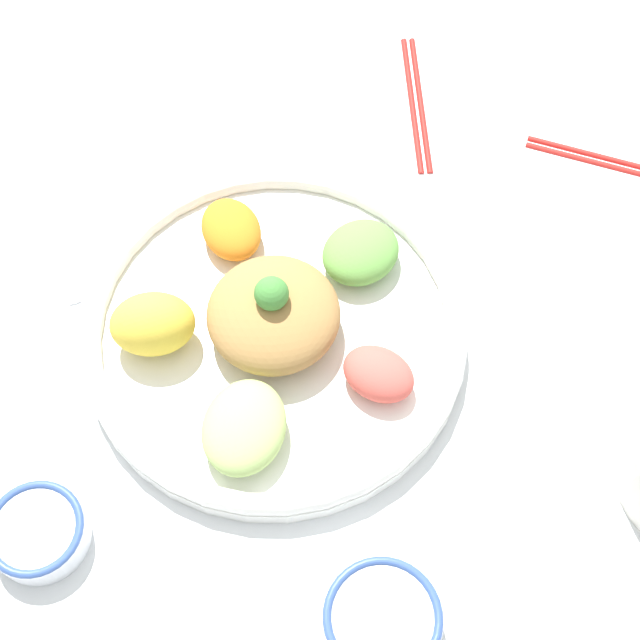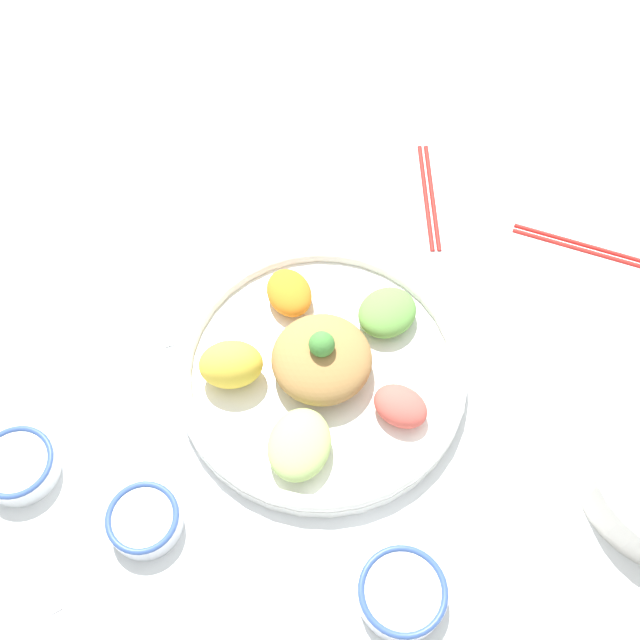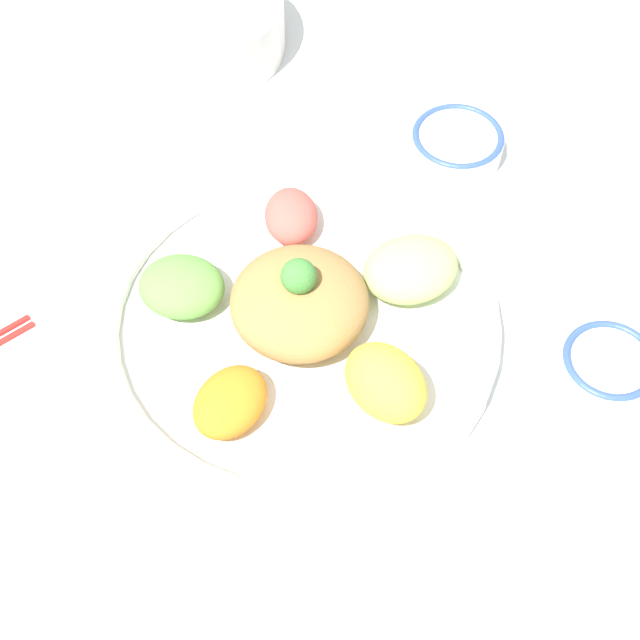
{
  "view_description": "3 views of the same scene",
  "coord_description": "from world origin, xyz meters",
  "px_view_note": "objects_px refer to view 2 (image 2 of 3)",
  "views": [
    {
      "loc": [
        -0.39,
        -0.02,
        0.79
      ],
      "look_at": [
        0.01,
        -0.05,
        0.07
      ],
      "focal_mm": 50.0,
      "sensor_mm": 36.0,
      "label": 1
    },
    {
      "loc": [
        -0.41,
        0.01,
        0.89
      ],
      "look_at": [
        0.06,
        -0.01,
        0.09
      ],
      "focal_mm": 42.0,
      "sensor_mm": 36.0,
      "label": 2
    },
    {
      "loc": [
        0.32,
        0.37,
        0.71
      ],
      "look_at": [
        0.02,
        0.01,
        0.04
      ],
      "focal_mm": 50.0,
      "sensor_mm": 36.0,
      "label": 3
    }
  ],
  "objects_px": {
    "salad_platter": "(320,368)",
    "sauce_bowl_dark": "(402,593)",
    "serving_spoon_main": "(158,299)",
    "sauce_bowl_red": "(144,520)",
    "chopsticks_pair_far": "(429,195)",
    "serving_spoon_extra": "(55,608)",
    "chopsticks_pair_near": "(582,246)",
    "rice_bowl_blue": "(18,465)"
  },
  "relations": [
    {
      "from": "salad_platter",
      "to": "sauce_bowl_dark",
      "type": "height_order",
      "value": "salad_platter"
    },
    {
      "from": "salad_platter",
      "to": "serving_spoon_main",
      "type": "relative_size",
      "value": 3.08
    },
    {
      "from": "sauce_bowl_red",
      "to": "chopsticks_pair_far",
      "type": "height_order",
      "value": "sauce_bowl_red"
    },
    {
      "from": "salad_platter",
      "to": "sauce_bowl_dark",
      "type": "bearing_deg",
      "value": -164.73
    },
    {
      "from": "serving_spoon_extra",
      "to": "salad_platter",
      "type": "bearing_deg",
      "value": -75.7
    },
    {
      "from": "sauce_bowl_red",
      "to": "chopsticks_pair_near",
      "type": "relative_size",
      "value": 0.45
    },
    {
      "from": "sauce_bowl_dark",
      "to": "rice_bowl_blue",
      "type": "bearing_deg",
      "value": 69.01
    },
    {
      "from": "salad_platter",
      "to": "serving_spoon_main",
      "type": "distance_m",
      "value": 0.26
    },
    {
      "from": "sauce_bowl_dark",
      "to": "serving_spoon_main",
      "type": "bearing_deg",
      "value": 35.68
    },
    {
      "from": "chopsticks_pair_near",
      "to": "serving_spoon_main",
      "type": "distance_m",
      "value": 0.62
    },
    {
      "from": "serving_spoon_main",
      "to": "serving_spoon_extra",
      "type": "height_order",
      "value": "same"
    },
    {
      "from": "sauce_bowl_red",
      "to": "serving_spoon_extra",
      "type": "bearing_deg",
      "value": 132.66
    },
    {
      "from": "serving_spoon_main",
      "to": "serving_spoon_extra",
      "type": "relative_size",
      "value": 1.03
    },
    {
      "from": "chopsticks_pair_far",
      "to": "serving_spoon_extra",
      "type": "height_order",
      "value": "chopsticks_pair_far"
    },
    {
      "from": "sauce_bowl_red",
      "to": "sauce_bowl_dark",
      "type": "bearing_deg",
      "value": -108.43
    },
    {
      "from": "rice_bowl_blue",
      "to": "serving_spoon_extra",
      "type": "height_order",
      "value": "rice_bowl_blue"
    },
    {
      "from": "chopsticks_pair_near",
      "to": "serving_spoon_main",
      "type": "bearing_deg",
      "value": -151.26
    },
    {
      "from": "chopsticks_pair_near",
      "to": "serving_spoon_extra",
      "type": "relative_size",
      "value": 1.62
    },
    {
      "from": "chopsticks_pair_near",
      "to": "chopsticks_pair_far",
      "type": "height_order",
      "value": "same"
    },
    {
      "from": "salad_platter",
      "to": "serving_spoon_main",
      "type": "xyz_separation_m",
      "value": [
        0.13,
        0.22,
        -0.02
      ]
    },
    {
      "from": "salad_platter",
      "to": "serving_spoon_extra",
      "type": "distance_m",
      "value": 0.42
    },
    {
      "from": "serving_spoon_main",
      "to": "sauce_bowl_dark",
      "type": "bearing_deg",
      "value": 21.04
    },
    {
      "from": "salad_platter",
      "to": "serving_spoon_main",
      "type": "height_order",
      "value": "salad_platter"
    },
    {
      "from": "salad_platter",
      "to": "sauce_bowl_red",
      "type": "distance_m",
      "value": 0.28
    },
    {
      "from": "sauce_bowl_dark",
      "to": "chopsticks_pair_near",
      "type": "bearing_deg",
      "value": -34.06
    },
    {
      "from": "salad_platter",
      "to": "chopsticks_pair_far",
      "type": "height_order",
      "value": "salad_platter"
    },
    {
      "from": "sauce_bowl_dark",
      "to": "chopsticks_pair_far",
      "type": "height_order",
      "value": "sauce_bowl_dark"
    },
    {
      "from": "serving_spoon_extra",
      "to": "chopsticks_pair_far",
      "type": "bearing_deg",
      "value": -67.9
    },
    {
      "from": "chopsticks_pair_near",
      "to": "serving_spoon_extra",
      "type": "distance_m",
      "value": 0.85
    },
    {
      "from": "salad_platter",
      "to": "chopsticks_pair_far",
      "type": "xyz_separation_m",
      "value": [
        0.3,
        -0.18,
        -0.02
      ]
    },
    {
      "from": "sauce_bowl_red",
      "to": "sauce_bowl_dark",
      "type": "relative_size",
      "value": 0.86
    },
    {
      "from": "sauce_bowl_red",
      "to": "serving_spoon_main",
      "type": "distance_m",
      "value": 0.31
    },
    {
      "from": "rice_bowl_blue",
      "to": "serving_spoon_main",
      "type": "distance_m",
      "value": 0.29
    },
    {
      "from": "salad_platter",
      "to": "chopsticks_pair_far",
      "type": "relative_size",
      "value": 1.85
    },
    {
      "from": "chopsticks_pair_near",
      "to": "serving_spoon_main",
      "type": "relative_size",
      "value": 1.57
    },
    {
      "from": "rice_bowl_blue",
      "to": "sauce_bowl_dark",
      "type": "bearing_deg",
      "value": -110.99
    },
    {
      "from": "sauce_bowl_red",
      "to": "chopsticks_pair_far",
      "type": "xyz_separation_m",
      "value": [
        0.48,
        -0.4,
        -0.02
      ]
    },
    {
      "from": "chopsticks_pair_near",
      "to": "serving_spoon_extra",
      "type": "height_order",
      "value": "chopsticks_pair_near"
    },
    {
      "from": "rice_bowl_blue",
      "to": "sauce_bowl_dark",
      "type": "relative_size",
      "value": 0.92
    },
    {
      "from": "serving_spoon_extra",
      "to": "rice_bowl_blue",
      "type": "bearing_deg",
      "value": -6.88
    },
    {
      "from": "sauce_bowl_red",
      "to": "rice_bowl_blue",
      "type": "bearing_deg",
      "value": 64.44
    },
    {
      "from": "sauce_bowl_dark",
      "to": "salad_platter",
      "type": "bearing_deg",
      "value": 15.27
    }
  ]
}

